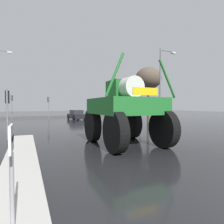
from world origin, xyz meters
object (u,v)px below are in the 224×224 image
object	(u,v)px
oversize_sprayer	(125,110)
bare_tree_right	(148,79)
lane_arrow_sign	(11,158)
traffic_signal_near_left	(7,103)
streetlight_near_right	(162,84)
traffic_signal_near_right	(139,103)
traffic_signal_far_right	(12,102)
sedan_ahead	(76,115)
traffic_signal_far_left	(48,103)

from	to	relation	value
oversize_sprayer	bare_tree_right	world-z (taller)	bare_tree_right
lane_arrow_sign	traffic_signal_near_left	distance (m)	10.65
oversize_sprayer	streetlight_near_right	bearing A→B (deg)	-51.26
oversize_sprayer	traffic_signal_near_right	size ratio (longest dim) A/B	1.60
traffic_signal_near_left	traffic_signal_far_right	bearing A→B (deg)	92.82
traffic_signal_near_left	bare_tree_right	bearing A→B (deg)	21.70
oversize_sprayer	traffic_signal_near_left	bearing A→B (deg)	53.58
lane_arrow_sign	traffic_signal_far_right	distance (m)	29.38
sedan_ahead	traffic_signal_near_left	world-z (taller)	traffic_signal_near_left
sedan_ahead	bare_tree_right	bearing A→B (deg)	-146.46
lane_arrow_sign	traffic_signal_near_left	size ratio (longest dim) A/B	0.53
traffic_signal_near_right	bare_tree_right	size ratio (longest dim) A/B	0.46
traffic_signal_near_right	traffic_signal_far_right	bearing A→B (deg)	120.82
traffic_signal_near_right	oversize_sprayer	bearing A→B (deg)	-130.63
traffic_signal_near_left	bare_tree_right	size ratio (longest dim) A/B	0.45
lane_arrow_sign	streetlight_near_right	size ratio (longest dim) A/B	0.22
traffic_signal_near_right	bare_tree_right	world-z (taller)	bare_tree_right
traffic_signal_near_left	streetlight_near_right	bearing A→B (deg)	5.74
sedan_ahead	traffic_signal_far_right	world-z (taller)	traffic_signal_far_right
traffic_signal_far_right	bare_tree_right	size ratio (longest dim) A/B	0.54
traffic_signal_far_left	traffic_signal_near_right	bearing A→B (deg)	-72.85
lane_arrow_sign	sedan_ahead	bearing A→B (deg)	74.01
traffic_signal_far_right	streetlight_near_right	world-z (taller)	streetlight_near_right
sedan_ahead	traffic_signal_near_left	bearing A→B (deg)	145.58
streetlight_near_right	sedan_ahead	bearing A→B (deg)	111.81
traffic_signal_near_left	traffic_signal_far_left	world-z (taller)	traffic_signal_far_left
bare_tree_right	traffic_signal_near_left	bearing A→B (deg)	-158.30
traffic_signal_near_right	bare_tree_right	bearing A→B (deg)	48.80
sedan_ahead	traffic_signal_near_left	size ratio (longest dim) A/B	1.29
lane_arrow_sign	streetlight_near_right	bearing A→B (deg)	42.70
sedan_ahead	streetlight_near_right	world-z (taller)	streetlight_near_right
sedan_ahead	traffic_signal_far_right	size ratio (longest dim) A/B	1.09
lane_arrow_sign	traffic_signal_near_left	xyz separation A→B (m)	(-0.92, 10.56, 1.05)
lane_arrow_sign	sedan_ahead	world-z (taller)	lane_arrow_sign
traffic_signal_near_left	streetlight_near_right	size ratio (longest dim) A/B	0.41
lane_arrow_sign	sedan_ahead	size ratio (longest dim) A/B	0.41
traffic_signal_near_left	traffic_signal_far_right	world-z (taller)	traffic_signal_far_right
lane_arrow_sign	traffic_signal_near_right	size ratio (longest dim) A/B	0.52
lane_arrow_sign	bare_tree_right	distance (m)	22.83
traffic_signal_near_left	traffic_signal_far_right	distance (m)	18.75
sedan_ahead	traffic_signal_far_left	distance (m)	5.55
traffic_signal_far_left	traffic_signal_far_right	bearing A→B (deg)	-179.97
lane_arrow_sign	traffic_signal_far_left	world-z (taller)	traffic_signal_far_left
sedan_ahead	traffic_signal_far_left	world-z (taller)	traffic_signal_far_left
sedan_ahead	traffic_signal_far_right	distance (m)	10.09
traffic_signal_near_left	traffic_signal_near_right	world-z (taller)	traffic_signal_near_right
oversize_sprayer	bare_tree_right	xyz separation A→B (m)	(9.48, 10.92, 3.80)
oversize_sprayer	streetlight_near_right	xyz separation A→B (m)	(7.63, 6.05, 2.55)
traffic_signal_near_right	traffic_signal_far_right	xyz separation A→B (m)	(-11.17, 18.72, 0.43)
traffic_signal_near_right	traffic_signal_far_left	world-z (taller)	traffic_signal_far_left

